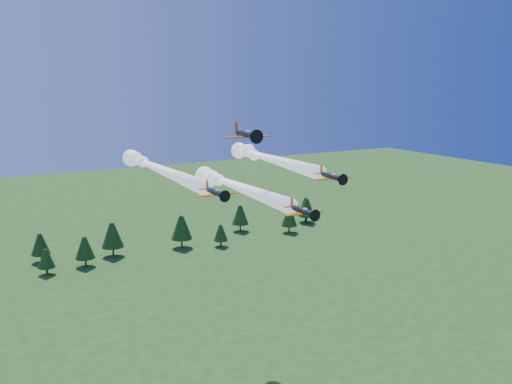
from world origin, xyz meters
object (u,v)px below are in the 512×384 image
plane_left (156,167)px  plane_slot (246,134)px  plane_lead (233,184)px  plane_right (267,158)px

plane_left → plane_slot: bearing=-69.3°
plane_lead → plane_left: (-9.58, 14.18, 1.98)m
plane_lead → plane_right: 15.47m
plane_right → plane_slot: size_ratio=4.91×
plane_lead → plane_right: size_ratio=0.95×
plane_lead → plane_slot: plane_slot is taller
plane_lead → plane_slot: (-1.65, -8.18, 9.91)m
plane_slot → plane_right: bearing=55.2°
plane_lead → plane_right: (12.41, 8.73, 3.03)m
plane_slot → plane_left: bearing=114.4°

